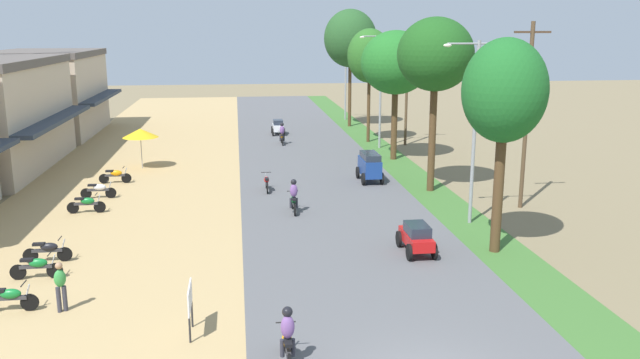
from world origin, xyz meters
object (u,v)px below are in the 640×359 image
object	(u,v)px
utility_pole_far	(527,113)
parked_motorbike_second	(37,266)
pedestrian_on_shoulder	(60,284)
median_tree_fourth	(369,56)
vendor_umbrella	(140,133)
median_tree_nearest	(505,93)
car_van_blue	(370,165)
median_tree_second	(435,55)
parked_motorbike_fourth	(87,203)
median_tree_fifth	(350,39)
car_hatchback_white	(278,126)
motorbike_ahead_fourth	(267,182)
street_signboard	(190,301)
parked_motorbike_fifth	(99,189)
parked_motorbike_nearest	(9,297)
motorbike_ahead_fifth	(282,134)
motorbike_ahead_third	(294,197)
parked_motorbike_sixth	(115,175)
car_sedan_red	(416,237)
median_tree_third	(396,63)
motorbike_ahead_second	(287,337)
streetlamp_far	(346,77)
utility_pole_near	(407,86)
parked_motorbike_third	(48,250)
streetlamp_mid	(381,84)
streetlamp_near	(475,121)

from	to	relation	value
utility_pole_far	parked_motorbike_second	bearing A→B (deg)	-161.59
pedestrian_on_shoulder	median_tree_fourth	world-z (taller)	median_tree_fourth
vendor_umbrella	median_tree_nearest	bearing A→B (deg)	-48.00
car_van_blue	median_tree_second	bearing A→B (deg)	-40.59
parked_motorbike_fourth	utility_pole_far	xyz separation A→B (m)	(21.07, -1.47, 4.14)
median_tree_fifth	car_hatchback_white	xyz separation A→B (m)	(-6.68, -3.98, -7.03)
motorbike_ahead_fourth	street_signboard	bearing A→B (deg)	-100.10
parked_motorbike_fifth	motorbike_ahead_fourth	distance (m)	8.72
parked_motorbike_nearest	motorbike_ahead_fifth	size ratio (longest dim) A/B	1.00
parked_motorbike_nearest	median_tree_fifth	size ratio (longest dim) A/B	0.18
motorbike_ahead_third	car_van_blue	bearing A→B (deg)	50.34
parked_motorbike_sixth	car_sedan_red	size ratio (longest dim) A/B	0.80
vendor_umbrella	motorbike_ahead_fifth	size ratio (longest dim) A/B	1.40
street_signboard	utility_pole_far	xyz separation A→B (m)	(15.32, 12.02, 3.59)
parked_motorbike_sixth	car_hatchback_white	size ratio (longest dim) A/B	0.90
median_tree_third	utility_pole_far	world-z (taller)	utility_pole_far
parked_motorbike_nearest	median_tree_third	size ratio (longest dim) A/B	0.21
car_hatchback_white	motorbike_ahead_second	bearing A→B (deg)	-93.33
parked_motorbike_sixth	car_van_blue	size ratio (longest dim) A/B	0.75
street_signboard	motorbike_ahead_third	distance (m)	12.91
streetlamp_far	utility_pole_far	bearing A→B (deg)	-83.82
parked_motorbike_sixth	median_tree_fifth	distance (m)	27.26
parked_motorbike_fourth	utility_pole_near	distance (m)	26.10
median_tree_fourth	motorbike_ahead_fourth	distance (m)	18.06
parked_motorbike_third	utility_pole_far	world-z (taller)	utility_pole_far
pedestrian_on_shoulder	street_signboard	bearing A→B (deg)	-27.35
vendor_umbrella	pedestrian_on_shoulder	distance (m)	21.50
streetlamp_mid	motorbike_ahead_third	xyz separation A→B (m)	(-7.80, -16.49, -3.91)
streetlamp_mid	parked_motorbike_fifth	bearing A→B (deg)	-144.57
parked_motorbike_sixth	car_van_blue	xyz separation A→B (m)	(14.43, -1.44, 0.47)
car_hatchback_white	streetlamp_mid	bearing A→B (deg)	-44.70
parked_motorbike_sixth	pedestrian_on_shoulder	distance (m)	17.56
motorbike_ahead_second	motorbike_ahead_fourth	xyz separation A→B (m)	(0.35, 18.78, -0.28)
street_signboard	car_van_blue	distance (m)	20.26
streetlamp_mid	motorbike_ahead_third	bearing A→B (deg)	-115.31
car_sedan_red	parked_motorbike_fourth	bearing A→B (deg)	151.78
car_hatchback_white	motorbike_ahead_fourth	size ratio (longest dim) A/B	1.11
streetlamp_mid	median_tree_second	bearing A→B (deg)	-90.14
median_tree_second	motorbike_ahead_fourth	distance (m)	11.15
parked_motorbike_fifth	median_tree_fifth	size ratio (longest dim) A/B	0.18
street_signboard	motorbike_ahead_fifth	xyz separation A→B (m)	(4.83, 31.02, -0.25)
motorbike_ahead_fifth	car_sedan_red	bearing A→B (deg)	-82.08
pedestrian_on_shoulder	parked_motorbike_third	bearing A→B (deg)	109.49
parked_motorbike_fourth	streetlamp_near	world-z (taller)	streetlamp_near
streetlamp_near	motorbike_ahead_third	world-z (taller)	streetlamp_near
parked_motorbike_third	parked_motorbike_second	bearing A→B (deg)	-87.27
parked_motorbike_sixth	streetlamp_near	distance (m)	20.41
pedestrian_on_shoulder	streetlamp_near	bearing A→B (deg)	25.30
median_tree_fourth	streetlamp_mid	xyz separation A→B (m)	(0.31, -2.67, -1.85)
parked_motorbike_sixth	car_van_blue	distance (m)	14.51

